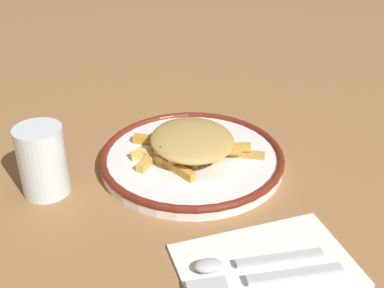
{
  "coord_description": "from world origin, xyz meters",
  "views": [
    {
      "loc": [
        -0.62,
        0.16,
        0.41
      ],
      "look_at": [
        0.0,
        0.0,
        0.04
      ],
      "focal_mm": 46.34,
      "sensor_mm": 36.0,
      "label": 1
    }
  ],
  "objects_px": {
    "napkin": "(266,264)",
    "fries_heap": "(189,143)",
    "fork": "(265,278)",
    "plate": "(192,158)",
    "water_glass": "(42,161)",
    "spoon": "(237,262)"
  },
  "relations": [
    {
      "from": "fork",
      "to": "plate",
      "type": "bearing_deg",
      "value": 3.59
    },
    {
      "from": "plate",
      "to": "spoon",
      "type": "height_order",
      "value": "plate"
    },
    {
      "from": "plate",
      "to": "fries_heap",
      "type": "height_order",
      "value": "fries_heap"
    },
    {
      "from": "fork",
      "to": "water_glass",
      "type": "distance_m",
      "value": 0.34
    },
    {
      "from": "water_glass",
      "to": "spoon",
      "type": "bearing_deg",
      "value": -135.78
    },
    {
      "from": "water_glass",
      "to": "fork",
      "type": "bearing_deg",
      "value": -136.49
    },
    {
      "from": "fries_heap",
      "to": "napkin",
      "type": "relative_size",
      "value": 0.99
    },
    {
      "from": "fries_heap",
      "to": "water_glass",
      "type": "bearing_deg",
      "value": 94.47
    },
    {
      "from": "fork",
      "to": "napkin",
      "type": "bearing_deg",
      "value": -24.08
    },
    {
      "from": "napkin",
      "to": "fries_heap",
      "type": "bearing_deg",
      "value": 8.09
    },
    {
      "from": "fries_heap",
      "to": "fork",
      "type": "bearing_deg",
      "value": -175.39
    },
    {
      "from": "spoon",
      "to": "fork",
      "type": "bearing_deg",
      "value": -142.19
    },
    {
      "from": "fries_heap",
      "to": "water_glass",
      "type": "xyz_separation_m",
      "value": [
        -0.02,
        0.21,
        0.01
      ]
    },
    {
      "from": "napkin",
      "to": "spoon",
      "type": "distance_m",
      "value": 0.04
    },
    {
      "from": "napkin",
      "to": "water_glass",
      "type": "distance_m",
      "value": 0.33
    },
    {
      "from": "fries_heap",
      "to": "napkin",
      "type": "distance_m",
      "value": 0.24
    },
    {
      "from": "fork",
      "to": "water_glass",
      "type": "bearing_deg",
      "value": 43.51
    },
    {
      "from": "water_glass",
      "to": "plate",
      "type": "bearing_deg",
      "value": -85.42
    },
    {
      "from": "plate",
      "to": "fork",
      "type": "bearing_deg",
      "value": -176.41
    },
    {
      "from": "fries_heap",
      "to": "fork",
      "type": "relative_size",
      "value": 1.12
    },
    {
      "from": "spoon",
      "to": "water_glass",
      "type": "height_order",
      "value": "water_glass"
    },
    {
      "from": "napkin",
      "to": "plate",
      "type": "bearing_deg",
      "value": 6.95
    }
  ]
}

